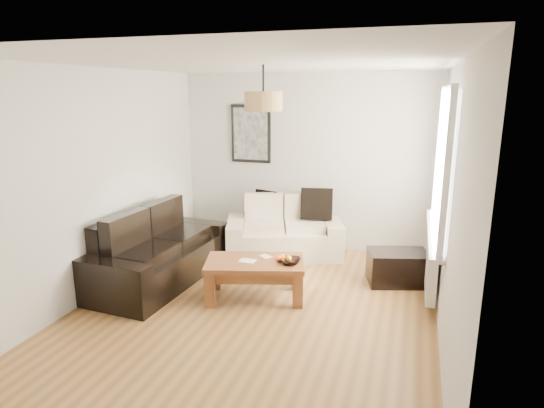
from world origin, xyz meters
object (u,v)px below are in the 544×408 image
(loveseat_cream, at_px, (284,227))
(coffee_table, at_px, (255,279))
(ottoman, at_px, (398,268))
(sofa_leather, at_px, (158,248))

(loveseat_cream, xyz_separation_m, coffee_table, (0.09, -1.51, -0.18))
(loveseat_cream, relative_size, ottoman, 2.29)
(sofa_leather, distance_m, ottoman, 3.00)
(ottoman, bearing_deg, sofa_leather, -164.21)
(coffee_table, xyz_separation_m, ottoman, (1.55, 0.93, -0.02))
(loveseat_cream, relative_size, coffee_table, 1.47)
(sofa_leather, bearing_deg, loveseat_cream, -38.00)
(sofa_leather, xyz_separation_m, coffee_table, (1.33, -0.11, -0.20))
(loveseat_cream, xyz_separation_m, ottoman, (1.64, -0.58, -0.20))
(sofa_leather, relative_size, ottoman, 2.75)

